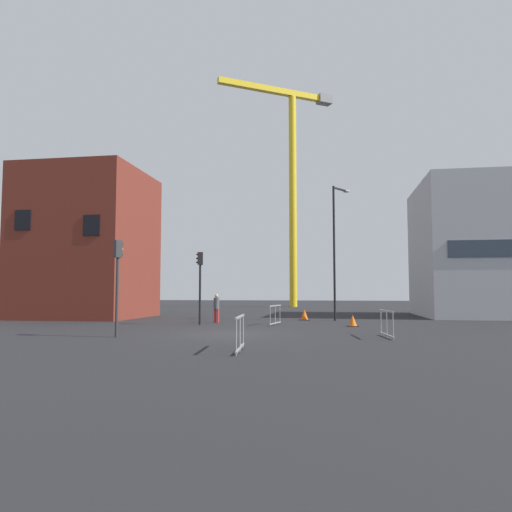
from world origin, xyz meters
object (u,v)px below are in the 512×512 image
at_px(traffic_light_verge, 118,272).
at_px(pedestrian_walking, 216,306).
at_px(traffic_cone_on_verge, 304,315).
at_px(traffic_cone_striped, 353,321).
at_px(streetlamp_tall, 336,242).
at_px(traffic_light_far, 200,276).
at_px(construction_crane, 291,167).

xyz_separation_m(traffic_light_verge, pedestrian_walking, (1.77, 9.53, -1.65)).
bearing_deg(traffic_cone_on_verge, pedestrian_walking, -146.08).
height_order(traffic_light_verge, traffic_cone_striped, traffic_light_verge).
bearing_deg(streetlamp_tall, traffic_cone_striped, -80.76).
bearing_deg(traffic_cone_striped, traffic_light_far, -179.16).
relative_size(construction_crane, pedestrian_walking, 15.91).
relative_size(streetlamp_tall, traffic_cone_striped, 14.17).
xyz_separation_m(traffic_light_far, traffic_cone_striped, (8.27, 0.12, -2.41)).
height_order(construction_crane, pedestrian_walking, construction_crane).
height_order(traffic_light_verge, pedestrian_walking, traffic_light_verge).
bearing_deg(traffic_cone_on_verge, traffic_light_far, -135.42).
distance_m(traffic_light_far, traffic_light_verge, 7.64).
xyz_separation_m(streetlamp_tall, traffic_light_far, (-7.46, -5.10, -2.25)).
relative_size(traffic_light_verge, traffic_cone_striped, 6.46).
bearing_deg(construction_crane, streetlamp_tall, -79.12).
height_order(traffic_light_far, traffic_light_verge, traffic_light_far).
height_order(traffic_light_verge, traffic_cone_on_verge, traffic_light_verge).
xyz_separation_m(streetlamp_tall, pedestrian_walking, (-7.01, -3.10, -3.97)).
height_order(streetlamp_tall, pedestrian_walking, streetlamp_tall).
xyz_separation_m(construction_crane, traffic_light_verge, (-3.65, -39.30, -14.36)).
distance_m(traffic_light_verge, traffic_cone_striped, 12.48).
bearing_deg(traffic_cone_on_verge, traffic_cone_striped, -61.40).
distance_m(traffic_light_far, traffic_cone_striped, 8.62).
relative_size(streetlamp_tall, traffic_light_verge, 2.19).
distance_m(pedestrian_walking, traffic_cone_on_verge, 6.03).
relative_size(traffic_cone_striped, traffic_cone_on_verge, 0.88).
bearing_deg(traffic_cone_striped, traffic_light_verge, -141.43).
bearing_deg(traffic_light_far, pedestrian_walking, 77.23).
relative_size(streetlamp_tall, traffic_light_far, 2.14).
bearing_deg(traffic_light_far, traffic_cone_on_verge, 44.58).
relative_size(traffic_light_verge, traffic_cone_on_verge, 5.70).
relative_size(streetlamp_tall, pedestrian_walking, 5.10).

